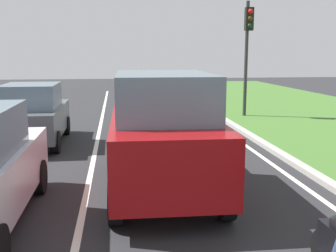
# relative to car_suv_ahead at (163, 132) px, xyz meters

# --- Properties ---
(ground_plane) EXTENTS (60.00, 60.00, 0.00)m
(ground_plane) POSITION_rel_car_suv_ahead_xyz_m (-0.77, 4.96, -1.17)
(ground_plane) COLOR #262628
(lane_line_center) EXTENTS (0.12, 32.00, 0.01)m
(lane_line_center) POSITION_rel_car_suv_ahead_xyz_m (-1.47, 4.96, -1.16)
(lane_line_center) COLOR silver
(lane_line_center) RESTS_ON ground
(lane_line_right_edge) EXTENTS (0.12, 32.00, 0.01)m
(lane_line_right_edge) POSITION_rel_car_suv_ahead_xyz_m (2.83, 4.96, -1.16)
(lane_line_right_edge) COLOR silver
(lane_line_right_edge) RESTS_ON ground
(curb_right) EXTENTS (0.24, 48.00, 0.12)m
(curb_right) POSITION_rel_car_suv_ahead_xyz_m (3.33, 4.96, -1.11)
(curb_right) COLOR #9E9B93
(curb_right) RESTS_ON ground
(car_suv_ahead) EXTENTS (2.06, 4.55, 2.28)m
(car_suv_ahead) POSITION_rel_car_suv_ahead_xyz_m (0.00, 0.00, 0.00)
(car_suv_ahead) COLOR maroon
(car_suv_ahead) RESTS_ON ground
(car_hatchback_far) EXTENTS (1.76, 3.71, 1.78)m
(car_hatchback_far) POSITION_rel_car_suv_ahead_xyz_m (-3.27, 4.47, -0.28)
(car_hatchback_far) COLOR #474C51
(car_hatchback_far) RESTS_ON ground
(traffic_light_near_right) EXTENTS (0.32, 0.50, 4.70)m
(traffic_light_near_right) POSITION_rel_car_suv_ahead_xyz_m (4.46, 8.51, 2.00)
(traffic_light_near_right) COLOR #2D2D2D
(traffic_light_near_right) RESTS_ON ground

